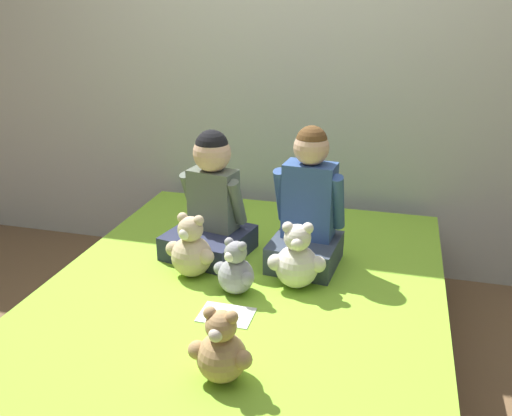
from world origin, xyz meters
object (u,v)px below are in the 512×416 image
child_on_left (211,205)px  teddy_bear_held_by_left_child (192,250)px  teddy_bear_between_children (236,271)px  bed (246,324)px  child_on_right (308,210)px  sign_card (227,315)px  teddy_bear_held_by_right_child (297,260)px  teddy_bear_at_foot_of_bed (221,350)px

child_on_left → teddy_bear_held_by_left_child: size_ratio=2.06×
teddy_bear_held_by_left_child → teddy_bear_between_children: size_ratio=1.20×
bed → child_on_right: child_on_right is taller
teddy_bear_between_children → sign_card: (0.02, -0.18, -0.10)m
child_on_left → teddy_bear_held_by_right_child: 0.53m
child_on_right → teddy_bear_held_by_right_child: 0.27m
child_on_right → teddy_bear_held_by_right_child: size_ratio=2.18×
child_on_left → teddy_bear_held_by_left_child: bearing=-79.8°
teddy_bear_held_by_right_child → teddy_bear_at_foot_of_bed: bearing=-109.1°
child_on_right → teddy_bear_between_children: bearing=-118.8°
teddy_bear_held_by_right_child → sign_card: bearing=-135.1°
child_on_right → sign_card: size_ratio=3.07×
child_on_right → teddy_bear_at_foot_of_bed: bearing=-92.2°
sign_card → teddy_bear_held_by_left_child: bearing=131.8°
child_on_left → teddy_bear_between_children: 0.44m
child_on_left → teddy_bear_held_by_right_child: bearing=-14.8°
child_on_left → child_on_right: child_on_right is taller
teddy_bear_held_by_left_child → teddy_bear_at_foot_of_bed: teddy_bear_held_by_left_child is taller
teddy_bear_between_children → child_on_right: bearing=78.0°
teddy_bear_at_foot_of_bed → teddy_bear_between_children: bearing=106.1°
bed → teddy_bear_held_by_left_child: size_ratio=6.89×
child_on_right → teddy_bear_between_children: 0.45m
bed → teddy_bear_at_foot_of_bed: size_ratio=7.65×
teddy_bear_held_by_right_child → bed: bearing=176.5°
bed → teddy_bear_held_by_right_child: bearing=5.5°
teddy_bear_at_foot_of_bed → sign_card: bearing=109.4°
child_on_right → teddy_bear_held_by_left_child: (-0.47, -0.25, -0.14)m
teddy_bear_between_children → teddy_bear_at_foot_of_bed: teddy_bear_at_foot_of_bed is taller
bed → child_on_right: 0.59m
bed → teddy_bear_at_foot_of_bed: teddy_bear_at_foot_of_bed is taller
teddy_bear_held_by_left_child → teddy_bear_between_children: teddy_bear_held_by_left_child is taller
teddy_bear_held_by_left_child → teddy_bear_held_by_right_child: size_ratio=0.98×
child_on_left → teddy_bear_between_children: (0.23, -0.35, -0.14)m
child_on_right → child_on_left: bearing=-174.7°
child_on_right → teddy_bear_held_by_left_child: 0.55m
teddy_bear_at_foot_of_bed → bed: bearing=102.9°
child_on_left → child_on_right: (0.46, -0.00, 0.02)m
bed → teddy_bear_between_children: (-0.02, -0.10, 0.32)m
child_on_right → teddy_bear_at_foot_of_bed: size_ratio=2.47×
sign_card → child_on_right: bearing=67.4°
teddy_bear_between_children → teddy_bear_at_foot_of_bed: bearing=-55.5°
teddy_bear_held_by_right_child → teddy_bear_held_by_left_child: bearing=173.2°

